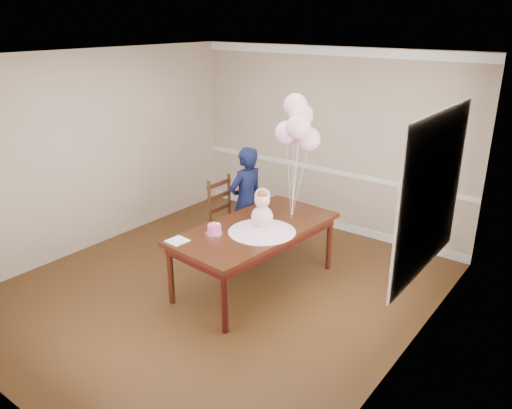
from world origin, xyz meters
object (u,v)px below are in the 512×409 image
Objects in this scene: dining_table_top at (255,229)px; woman at (246,202)px; birthday_cake at (214,229)px; dining_chair_seat at (232,225)px.

dining_table_top is 1.37× the size of woman.
dining_table_top is 13.33× the size of birthday_cake.
birthday_cake reaches higher than dining_chair_seat.
dining_chair_seat is at bearing 154.77° from dining_table_top.
woman is (0.05, 0.25, 0.26)m from dining_chair_seat.
birthday_cake reaches higher than dining_table_top.
birthday_cake is 1.01m from dining_chair_seat.
dining_table_top is 4.32× the size of dining_chair_seat.
birthday_cake is at bearing 31.32° from woman.
birthday_cake is at bearing -61.39° from dining_chair_seat.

